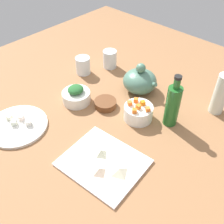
% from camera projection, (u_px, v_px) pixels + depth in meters
% --- Properties ---
extents(tabletop, '(1.90, 1.90, 0.03)m').
position_uv_depth(tabletop, '(112.00, 123.00, 1.15)').
color(tabletop, '#90623E').
rests_on(tabletop, ground).
extents(cutting_board, '(0.31, 0.27, 0.01)m').
position_uv_depth(cutting_board, '(103.00, 163.00, 0.97)').
color(cutting_board, white).
rests_on(cutting_board, tabletop).
extents(plate_tofu, '(0.25, 0.25, 0.01)m').
position_uv_depth(plate_tofu, '(17.00, 126.00, 1.11)').
color(plate_tofu, white).
rests_on(plate_tofu, tabletop).
extents(bowl_greens, '(0.13, 0.13, 0.05)m').
position_uv_depth(bowl_greens, '(76.00, 97.00, 1.22)').
color(bowl_greens, white).
rests_on(bowl_greens, tabletop).
extents(bowl_carrots, '(0.12, 0.12, 0.06)m').
position_uv_depth(bowl_carrots, '(138.00, 112.00, 1.14)').
color(bowl_carrots, white).
rests_on(bowl_carrots, tabletop).
extents(bowl_small_side, '(0.10, 0.10, 0.03)m').
position_uv_depth(bowl_small_side, '(105.00, 104.00, 1.21)').
color(bowl_small_side, brown).
rests_on(bowl_small_side, tabletop).
extents(teapot, '(0.18, 0.16, 0.15)m').
position_uv_depth(teapot, '(140.00, 81.00, 1.27)').
color(teapot, '#4B7461').
rests_on(teapot, tabletop).
extents(bottle_0, '(0.06, 0.06, 0.24)m').
position_uv_depth(bottle_0, '(173.00, 105.00, 1.07)').
color(bottle_0, '#215E24').
rests_on(bottle_0, tabletop).
extents(bottle_1, '(0.06, 0.06, 0.23)m').
position_uv_depth(bottle_1, '(221.00, 93.00, 1.13)').
color(bottle_1, silver).
rests_on(bottle_1, tabletop).
extents(drinking_glass_0, '(0.08, 0.08, 0.09)m').
position_uv_depth(drinking_glass_0, '(83.00, 65.00, 1.39)').
color(drinking_glass_0, white).
rests_on(drinking_glass_0, tabletop).
extents(drinking_glass_1, '(0.07, 0.07, 0.10)m').
position_uv_depth(drinking_glass_1, '(110.00, 59.00, 1.43)').
color(drinking_glass_1, white).
rests_on(drinking_glass_1, tabletop).
extents(carrot_cube_0, '(0.02, 0.02, 0.02)m').
position_uv_depth(carrot_cube_0, '(138.00, 107.00, 1.10)').
color(carrot_cube_0, orange).
rests_on(carrot_cube_0, bowl_carrots).
extents(carrot_cube_1, '(0.02, 0.02, 0.02)m').
position_uv_depth(carrot_cube_1, '(143.00, 103.00, 1.12)').
color(carrot_cube_1, orange).
rests_on(carrot_cube_1, bowl_carrots).
extents(carrot_cube_2, '(0.03, 0.03, 0.02)m').
position_uv_depth(carrot_cube_2, '(148.00, 109.00, 1.09)').
color(carrot_cube_2, orange).
rests_on(carrot_cube_2, bowl_carrots).
extents(carrot_cube_3, '(0.03, 0.03, 0.02)m').
position_uv_depth(carrot_cube_3, '(130.00, 103.00, 1.12)').
color(carrot_cube_3, orange).
rests_on(carrot_cube_3, bowl_carrots).
extents(carrot_cube_4, '(0.03, 0.03, 0.02)m').
position_uv_depth(carrot_cube_4, '(134.00, 111.00, 1.08)').
color(carrot_cube_4, orange).
rests_on(carrot_cube_4, bowl_carrots).
extents(carrot_cube_5, '(0.02, 0.02, 0.02)m').
position_uv_depth(carrot_cube_5, '(136.00, 100.00, 1.13)').
color(carrot_cube_5, orange).
rests_on(carrot_cube_5, bowl_carrots).
extents(chopped_greens_mound, '(0.07, 0.08, 0.03)m').
position_uv_depth(chopped_greens_mound, '(76.00, 89.00, 1.19)').
color(chopped_greens_mound, '#26612C').
rests_on(chopped_greens_mound, bowl_greens).
extents(tofu_cube_0, '(0.03, 0.03, 0.02)m').
position_uv_depth(tofu_cube_0, '(9.00, 117.00, 1.13)').
color(tofu_cube_0, white).
rests_on(tofu_cube_0, plate_tofu).
extents(tofu_cube_1, '(0.03, 0.03, 0.02)m').
position_uv_depth(tofu_cube_1, '(21.00, 117.00, 1.13)').
color(tofu_cube_1, '#F7DFD3').
rests_on(tofu_cube_1, plate_tofu).
extents(tofu_cube_2, '(0.03, 0.03, 0.02)m').
position_uv_depth(tofu_cube_2, '(14.00, 123.00, 1.10)').
color(tofu_cube_2, white).
rests_on(tofu_cube_2, plate_tofu).
extents(tofu_cube_3, '(0.03, 0.03, 0.02)m').
position_uv_depth(tofu_cube_3, '(28.00, 123.00, 1.10)').
color(tofu_cube_3, silver).
rests_on(tofu_cube_3, plate_tofu).
extents(dumpling_0, '(0.07, 0.06, 0.02)m').
position_uv_depth(dumpling_0, '(119.00, 171.00, 0.93)').
color(dumpling_0, beige).
rests_on(dumpling_0, cutting_board).
extents(dumpling_1, '(0.05, 0.05, 0.03)m').
position_uv_depth(dumpling_1, '(99.00, 171.00, 0.92)').
color(dumpling_1, beige).
rests_on(dumpling_1, cutting_board).
extents(dumpling_2, '(0.04, 0.04, 0.03)m').
position_uv_depth(dumpling_2, '(101.00, 152.00, 0.98)').
color(dumpling_2, beige).
rests_on(dumpling_2, cutting_board).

